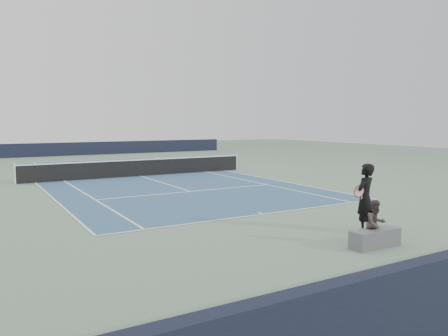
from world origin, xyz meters
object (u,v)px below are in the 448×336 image
tennis_net (140,167)px  tennis_ball (369,237)px  spectator_bench (375,231)px  tennis_player (365,198)px

tennis_net → tennis_ball: size_ratio=201.75×
spectator_bench → tennis_net: bearing=90.5°
tennis_player → spectator_bench: 1.51m
tennis_net → tennis_player: (1.00, -15.21, 0.45)m
tennis_net → tennis_player: size_ratio=6.74×
tennis_player → spectator_bench: (-0.86, -1.12, -0.55)m
tennis_net → spectator_bench: size_ratio=9.09×
tennis_ball → spectator_bench: 0.90m
tennis_ball → spectator_bench: size_ratio=0.05×
tennis_net → spectator_bench: 16.33m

